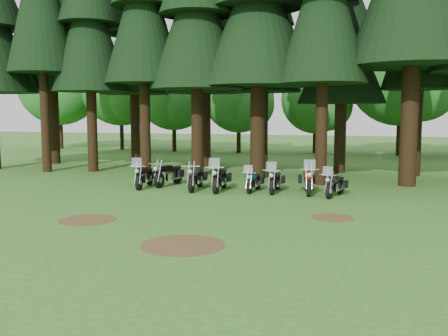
{
  "coord_description": "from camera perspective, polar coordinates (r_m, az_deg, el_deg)",
  "views": [
    {
      "loc": [
        5.5,
        -15.81,
        3.42
      ],
      "look_at": [
        -0.47,
        5.0,
        1.0
      ],
      "focal_mm": 40.0,
      "sensor_mm": 36.0,
      "label": 1
    }
  ],
  "objects": [
    {
      "name": "motorcycle_5",
      "position": [
        21.53,
        5.85,
        -1.52
      ],
      "size": [
        0.42,
        2.26,
        1.42
      ],
      "rotation": [
        0.0,
        0.0,
        0.02
      ],
      "color": "black",
      "rests_on": "ground"
    },
    {
      "name": "decid_0",
      "position": [
        49.55,
        -18.11,
        8.93
      ],
      "size": [
        8.0,
        7.78,
        10.0
      ],
      "color": "black",
      "rests_on": "ground"
    },
    {
      "name": "pine_back_4",
      "position": [
        29.5,
        13.44,
        15.63
      ],
      "size": [
        4.94,
        4.94,
        13.78
      ],
      "color": "black",
      "rests_on": "ground"
    },
    {
      "name": "decid_2",
      "position": [
        43.63,
        -5.49,
        8.36
      ],
      "size": [
        6.72,
        6.53,
        8.4
      ],
      "color": "black",
      "rests_on": "ground"
    },
    {
      "name": "decid_5",
      "position": [
        41.72,
        20.11,
        9.86
      ],
      "size": [
        8.45,
        8.21,
        10.56
      ],
      "color": "black",
      "rests_on": "ground"
    },
    {
      "name": "dirt_patch_2",
      "position": [
        13.09,
        -4.74,
        -8.76
      ],
      "size": [
        2.2,
        2.2,
        0.01
      ],
      "primitive_type": "cylinder",
      "color": "#4C3D1E",
      "rests_on": "ground"
    },
    {
      "name": "pine_back_0",
      "position": [
        36.04,
        -19.3,
        17.04
      ],
      "size": [
        5.0,
        5.0,
        17.21
      ],
      "color": "black",
      "rests_on": "ground"
    },
    {
      "name": "motorcycle_4",
      "position": [
        21.66,
        3.43,
        -1.6
      ],
      "size": [
        0.38,
        1.99,
        1.25
      ],
      "rotation": [
        0.0,
        0.0,
        -0.04
      ],
      "color": "black",
      "rests_on": "ground"
    },
    {
      "name": "dirt_patch_0",
      "position": [
        16.57,
        -15.34,
        -5.74
      ],
      "size": [
        1.8,
        1.8,
        0.01
      ],
      "primitive_type": "cylinder",
      "color": "#4C3D1E",
      "rests_on": "ground"
    },
    {
      "name": "pine_back_1",
      "position": [
        34.16,
        -10.35,
        16.88
      ],
      "size": [
        4.52,
        4.52,
        16.22
      ],
      "color": "black",
      "rests_on": "ground"
    },
    {
      "name": "motorcycle_0",
      "position": [
        23.02,
        -9.09,
        -1.01
      ],
      "size": [
        0.61,
        2.35,
        1.47
      ],
      "rotation": [
        0.0,
        0.0,
        0.14
      ],
      "color": "black",
      "rests_on": "ground"
    },
    {
      "name": "pine_front_2",
      "position": [
        30.5,
        -15.24,
        18.07
      ],
      "size": [
        4.32,
        4.32,
        16.22
      ],
      "color": "black",
      "rests_on": "ground"
    },
    {
      "name": "ground",
      "position": [
        17.09,
        -3.12,
        -5.17
      ],
      "size": [
        120.0,
        120.0,
        0.0
      ],
      "primitive_type": "plane",
      "color": "#2E661E",
      "rests_on": "ground"
    },
    {
      "name": "decid_1",
      "position": [
        46.86,
        -11.47,
        9.2
      ],
      "size": [
        7.91,
        7.69,
        9.88
      ],
      "color": "black",
      "rests_on": "ground"
    },
    {
      "name": "motorcycle_7",
      "position": [
        20.84,
        12.59,
        -1.98
      ],
      "size": [
        0.78,
        2.1,
        1.33
      ],
      "rotation": [
        0.0,
        0.0,
        -0.25
      ],
      "color": "black",
      "rests_on": "ground"
    },
    {
      "name": "pine_back_2",
      "position": [
        32.42,
        -2.17,
        17.65
      ],
      "size": [
        4.85,
        4.85,
        16.3
      ],
      "color": "black",
      "rests_on": "ground"
    },
    {
      "name": "motorcycle_2",
      "position": [
        22.17,
        -3.24,
        -1.18
      ],
      "size": [
        0.47,
        2.46,
        1.0
      ],
      "rotation": [
        0.0,
        0.0,
        0.12
      ],
      "color": "black",
      "rests_on": "ground"
    },
    {
      "name": "decid_3",
      "position": [
        42.21,
        2.01,
        7.85
      ],
      "size": [
        6.12,
        5.95,
        7.65
      ],
      "color": "black",
      "rests_on": "ground"
    },
    {
      "name": "decid_4",
      "position": [
        42.33,
        10.77,
        7.55
      ],
      "size": [
        5.93,
        5.76,
        7.41
      ],
      "color": "black",
      "rests_on": "ground"
    },
    {
      "name": "pine_back_3",
      "position": [
        30.01,
        4.6,
        18.43
      ],
      "size": [
        4.35,
        4.35,
        16.2
      ],
      "color": "black",
      "rests_on": "ground"
    },
    {
      "name": "dirt_patch_1",
      "position": [
        16.7,
        12.29,
        -5.57
      ],
      "size": [
        1.4,
        1.4,
        0.01
      ],
      "primitive_type": "cylinder",
      "color": "#4C3D1E",
      "rests_on": "ground"
    },
    {
      "name": "motorcycle_1",
      "position": [
        23.46,
        -6.34,
        -0.83
      ],
      "size": [
        0.5,
        2.36,
        0.96
      ],
      "rotation": [
        0.0,
        0.0,
        -0.15
      ],
      "color": "black",
      "rests_on": "ground"
    },
    {
      "name": "motorcycle_3",
      "position": [
        21.76,
        -0.48,
        -1.29
      ],
      "size": [
        0.55,
        2.47,
        1.55
      ],
      "rotation": [
        0.0,
        0.0,
        0.08
      ],
      "color": "black",
      "rests_on": "ground"
    },
    {
      "name": "motorcycle_6",
      "position": [
        21.4,
        9.53,
        -1.51
      ],
      "size": [
        0.72,
        2.46,
        1.55
      ],
      "rotation": [
        0.0,
        0.0,
        0.17
      ],
      "color": "black",
      "rests_on": "ground"
    }
  ]
}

